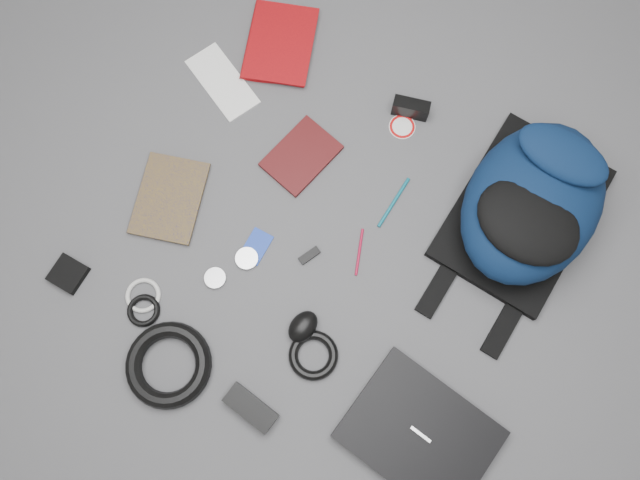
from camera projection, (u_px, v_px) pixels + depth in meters
The scene contains 22 objects.
ground at pixel (320, 242), 1.58m from camera, with size 4.00×4.00×0.00m, color #4F4F51.
backpack at pixel (533, 202), 1.50m from camera, with size 0.34×0.49×0.20m, color black, non-canonical shape.
laptop at pixel (420, 434), 1.45m from camera, with size 0.33×0.26×0.03m, color black.
textbook_red at pixel (248, 39), 1.71m from camera, with size 0.18×0.24×0.03m, color maroon.
comic_book at pixel (139, 192), 1.60m from camera, with size 0.16×0.22×0.02m, color #A8810C.
envelope at pixel (222, 82), 1.69m from camera, with size 0.22×0.10×0.00m, color white.
dvd_case at pixel (301, 156), 1.63m from camera, with size 0.13×0.19×0.01m, color #390B0B.
compact_camera at pixel (411, 108), 1.64m from camera, with size 0.10×0.03×0.05m, color black.
sticker_disc at pixel (402, 127), 1.66m from camera, with size 0.07×0.07×0.00m, color white.
pen_teal at pixel (394, 202), 1.60m from camera, with size 0.01×0.01×0.15m, color #0D6175.
pen_red at pixel (359, 252), 1.57m from camera, with size 0.01×0.01×0.12m, color #A40C2D.
id_badge at pixel (256, 246), 1.58m from camera, with size 0.06×0.09×0.00m, color #1738B0.
usb_black at pixel (309, 255), 1.57m from camera, with size 0.02×0.06×0.01m, color black.
mouse at pixel (303, 327), 1.51m from camera, with size 0.06×0.09×0.04m, color black.
headphone_left at pixel (215, 278), 1.55m from camera, with size 0.05×0.05×0.01m, color #A4A5A7.
headphone_right at pixel (247, 259), 1.56m from camera, with size 0.06×0.06×0.01m, color silver.
cable_coil at pixel (313, 355), 1.50m from camera, with size 0.12×0.12×0.02m, color black.
power_brick at pixel (251, 408), 1.46m from camera, with size 0.13×0.05×0.03m, color black.
power_cord_coil at pixel (169, 365), 1.48m from camera, with size 0.21×0.21×0.04m, color black.
pouch at pixel (68, 274), 1.55m from camera, with size 0.08×0.08×0.02m, color black.
earbud_coil at pixel (144, 310), 1.53m from camera, with size 0.08×0.08×0.02m, color black.
white_cable_coil at pixel (143, 295), 1.54m from camera, with size 0.09×0.09×0.01m, color silver.
Camera 1 is at (0.20, -0.33, 1.53)m, focal length 35.00 mm.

